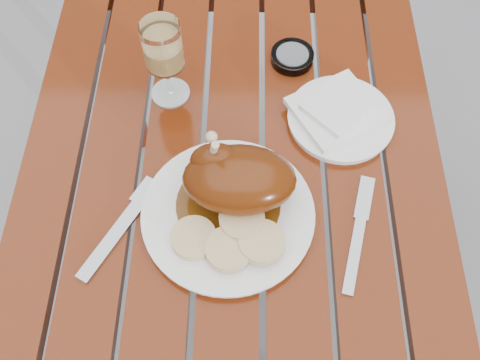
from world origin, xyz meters
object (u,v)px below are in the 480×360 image
dinner_plate (228,215)px  ashtray (292,57)px  side_plate (340,119)px  wine_glass (165,63)px  table (234,240)px

dinner_plate → ashtray: size_ratio=3.38×
dinner_plate → ashtray: bearing=71.6°
side_plate → ashtray: bearing=119.7°
wine_glass → side_plate: 0.36m
table → dinner_plate: size_ratio=3.91×
wine_glass → side_plate: (0.34, -0.06, -0.08)m
dinner_plate → side_plate: bearing=45.0°
dinner_plate → wine_glass: (-0.13, 0.28, 0.08)m
table → side_plate: 0.45m
side_plate → wine_glass: bearing=169.3°
ashtray → dinner_plate: bearing=-108.4°
dinner_plate → ashtray: (0.12, 0.37, 0.00)m
table → ashtray: bearing=64.4°
dinner_plate → wine_glass: 0.32m
table → ashtray: 0.48m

